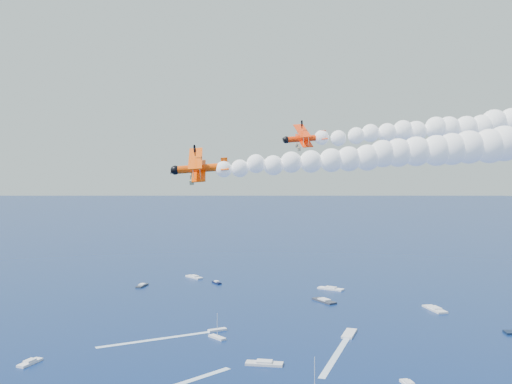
% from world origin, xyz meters
% --- Properties ---
extents(biplane_lead, '(10.46, 11.41, 7.43)m').
position_xyz_m(biplane_lead, '(9.40, 18.56, 61.72)').
color(biplane_lead, '#FF3205').
extents(biplane_trail, '(12.14, 13.34, 8.86)m').
position_xyz_m(biplane_trail, '(-0.52, 2.13, 57.08)').
color(biplane_trail, '#FF4D05').
extents(smoke_trail_lead, '(57.28, 50.03, 9.97)m').
position_xyz_m(smoke_trail_lead, '(33.56, 32.11, 63.81)').
color(smoke_trail_lead, white).
extents(smoke_trail_trail, '(57.22, 48.50, 9.97)m').
position_xyz_m(smoke_trail_trail, '(24.00, 15.01, 59.17)').
color(smoke_trail_trail, white).
extents(spectator_boats, '(237.37, 160.87, 0.70)m').
position_xyz_m(spectator_boats, '(-6.49, 115.73, 0.35)').
color(spectator_boats, white).
rests_on(spectator_boats, ground).
extents(boat_wakes, '(74.10, 76.85, 0.04)m').
position_xyz_m(boat_wakes, '(-39.45, 81.66, 0.03)').
color(boat_wakes, white).
rests_on(boat_wakes, ground).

